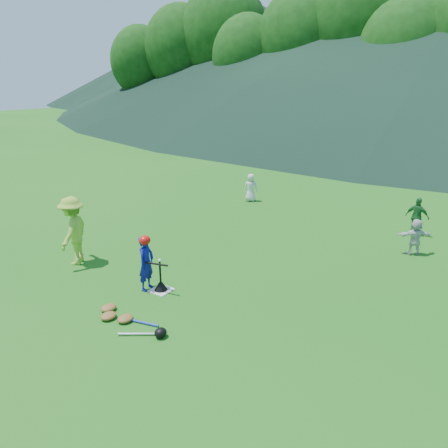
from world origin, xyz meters
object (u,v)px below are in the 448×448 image
home_plate (161,290)px  equipment_pile (125,319)px  fielder_d (415,237)px  adult_coach (73,231)px  fielder_c (417,217)px  batter_child (146,263)px  batting_tee (161,285)px  fielder_a (251,188)px

home_plate → equipment_pile: bearing=-77.0°
fielder_d → equipment_pile: bearing=24.9°
adult_coach → fielder_c: adult_coach is taller
batter_child → home_plate: bearing=-81.2°
batting_tee → adult_coach: bearing=-178.4°
adult_coach → home_plate: bearing=62.6°
home_plate → equipment_pile: equipment_pile is taller
home_plate → fielder_c: fielder_c is taller
home_plate → fielder_d: (4.18, 5.50, 0.49)m
fielder_d → batting_tee: size_ratio=1.48×
fielder_c → batter_child: bearing=65.6°
batter_child → fielder_c: size_ratio=1.08×
batter_child → fielder_d: batter_child is taller
batting_tee → batter_child: bearing=-160.5°
batter_child → fielder_d: bearing=-49.4°
equipment_pile → batter_child: bearing=116.2°
adult_coach → equipment_pile: size_ratio=0.98×
adult_coach → batting_tee: 2.96m
home_plate → fielder_a: (-2.30, 7.66, 0.53)m
fielder_c → equipment_pile: bearing=73.0°
batting_tee → fielder_d: bearing=52.8°
fielder_c → fielder_d: 1.70m
batter_child → adult_coach: bearing=78.6°
fielder_a → equipment_pile: 9.44m
batter_child → batting_tee: bearing=-81.2°
home_plate → equipment_pile: 1.43m
batting_tee → equipment_pile: 1.43m
adult_coach → fielder_c: (6.73, 7.25, -0.30)m
fielder_d → fielder_a: bearing=-54.3°
home_plate → batting_tee: size_ratio=0.66×
home_plate → fielder_a: bearing=106.7°
batting_tee → fielder_c: bearing=61.6°
batting_tee → fielder_a: bearing=106.7°
batter_child → equipment_pile: 1.54m
home_plate → adult_coach: 3.00m
batting_tee → equipment_pile: (0.32, -1.39, -0.06)m
adult_coach → fielder_d: bearing=99.4°
batter_child → fielder_c: bearing=-40.6°
batter_child → batting_tee: 0.60m
adult_coach → equipment_pile: (3.19, -1.31, -0.82)m
batter_child → fielder_a: (-1.99, 7.77, -0.09)m
fielder_a → batting_tee: 8.01m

